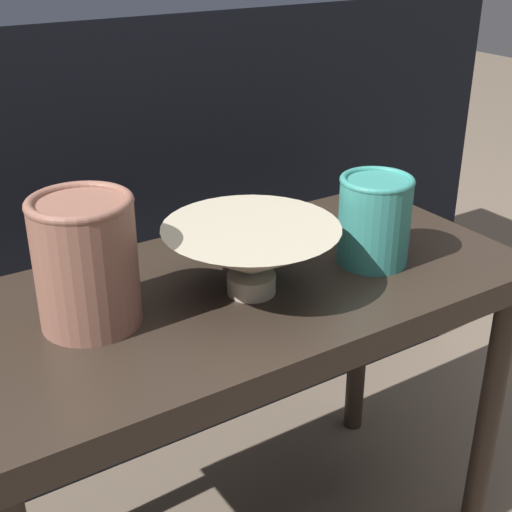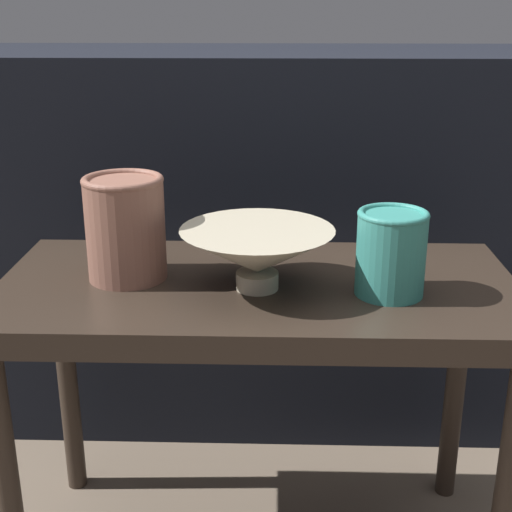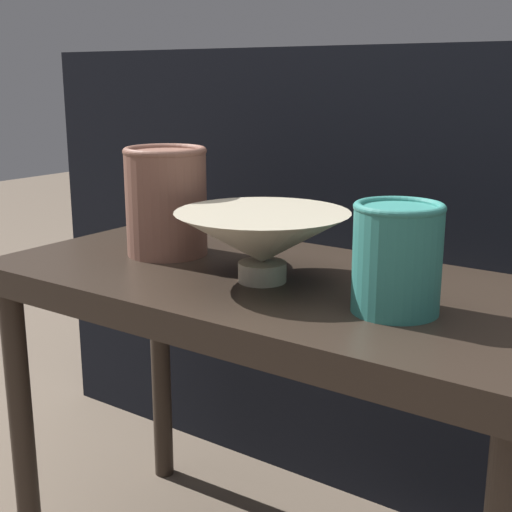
% 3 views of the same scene
% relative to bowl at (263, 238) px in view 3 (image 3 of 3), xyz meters
% --- Properties ---
extents(table, '(0.79, 0.38, 0.50)m').
position_rel_bowl_xyz_m(table, '(-0.00, 0.03, -0.12)').
color(table, '#2D231C').
rests_on(table, ground_plane).
extents(couch_backdrop, '(1.51, 0.50, 0.80)m').
position_rel_bowl_xyz_m(couch_backdrop, '(-0.00, 0.58, -0.15)').
color(couch_backdrop, black).
rests_on(couch_backdrop, ground_plane).
extents(bowl, '(0.23, 0.23, 0.09)m').
position_rel_bowl_xyz_m(bowl, '(0.00, 0.00, 0.00)').
color(bowl, '#B2A88E').
rests_on(bowl, table).
extents(vase_textured_left, '(0.12, 0.12, 0.16)m').
position_rel_bowl_xyz_m(vase_textured_left, '(-0.20, 0.04, 0.02)').
color(vase_textured_left, brown).
rests_on(vase_textured_left, table).
extents(vase_colorful_right, '(0.10, 0.10, 0.13)m').
position_rel_bowl_xyz_m(vase_colorful_right, '(0.19, -0.01, 0.01)').
color(vase_colorful_right, teal).
rests_on(vase_colorful_right, table).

